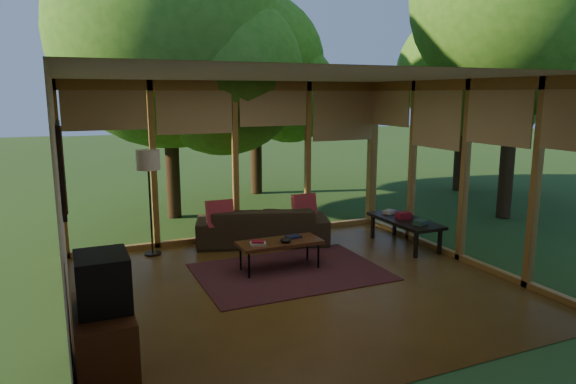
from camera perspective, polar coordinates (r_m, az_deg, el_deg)
name	(u,v)px	position (r m, az deg, el deg)	size (l,w,h in m)	color
floor	(296,286)	(6.87, 0.93, -10.37)	(5.50, 5.50, 0.00)	brown
ceiling	(297,76)	(6.41, 1.00, 12.75)	(5.50, 5.50, 0.00)	silver
wall_left	(61,203)	(5.93, -23.96, -1.17)	(0.04, 5.00, 2.70)	silver
wall_front	(422,233)	(4.42, 14.71, -4.46)	(5.50, 0.04, 2.70)	silver
window_wall_back	(235,162)	(8.81, -5.87, 3.39)	(5.50, 0.12, 2.70)	#A17232
window_wall_right	(465,172)	(8.04, 19.06, 2.13)	(0.12, 5.00, 2.70)	#A17232
exterior_lawn	(414,170)	(17.65, 13.78, 2.42)	(40.00, 40.00, 0.00)	#2A4B1C
tree_nw	(166,33)	(10.63, -13.36, 16.82)	(4.47, 4.47, 5.88)	#332112
tree_ne	(254,65)	(12.99, -3.81, 13.93)	(3.45, 3.45, 4.92)	#332112
tree_far	(459,74)	(13.90, 18.52, 12.38)	(3.15, 3.15, 4.57)	#332112
rug	(290,272)	(7.35, 0.26, -8.87)	(2.57, 1.82, 0.01)	maroon
sofa	(263,225)	(8.64, -2.84, -3.69)	(2.18, 0.85, 0.64)	#34291A
pillow_left	(220,214)	(8.30, -7.58, -2.42)	(0.43, 0.14, 0.43)	maroon
pillow_right	(304,206)	(8.83, 1.81, -1.59)	(0.41, 0.14, 0.41)	maroon
ct_book_lower	(258,244)	(7.17, -3.37, -5.75)	(0.22, 0.16, 0.03)	#AFA69F
ct_book_upper	(258,242)	(7.16, -3.37, -5.54)	(0.17, 0.13, 0.03)	maroon
ct_book_side	(293,237)	(7.50, 0.60, -4.98)	(0.21, 0.16, 0.03)	#161B32
ct_bowl	(286,240)	(7.26, -0.26, -5.35)	(0.16, 0.16, 0.07)	black
media_cabinet	(104,339)	(5.12, -19.73, -15.13)	(0.50, 1.00, 0.60)	#5A2D18
television	(103,281)	(4.91, -19.90, -9.32)	(0.45, 0.55, 0.50)	black
console_book_a	(421,222)	(8.37, 14.52, -3.28)	(0.21, 0.16, 0.08)	#2D4F3F
console_book_b	(403,215)	(8.71, 12.70, -2.55)	(0.23, 0.17, 0.10)	maroon
console_book_c	(389,212)	(9.03, 11.19, -2.17)	(0.21, 0.15, 0.06)	#AFA69F
floor_lamp	(148,166)	(8.10, -15.26, 2.80)	(0.36, 0.36, 1.65)	black
coffee_table	(280,243)	(7.35, -0.93, -5.72)	(1.20, 0.50, 0.43)	#5A2D18
side_console	(405,222)	(8.70, 12.87, -3.24)	(0.60, 1.40, 0.46)	black
wall_painting	(62,167)	(7.28, -23.83, 2.52)	(0.06, 1.35, 1.15)	black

